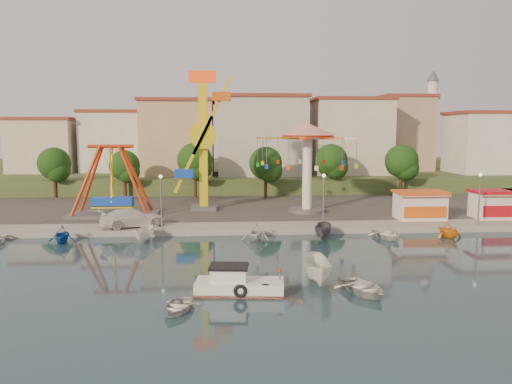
{
  "coord_description": "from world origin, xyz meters",
  "views": [
    {
      "loc": [
        -1.85,
        -35.57,
        10.1
      ],
      "look_at": [
        1.33,
        14.0,
        4.0
      ],
      "focal_mm": 35.0,
      "sensor_mm": 36.0,
      "label": 1
    }
  ],
  "objects": [
    {
      "name": "kamikaze_tower",
      "position": [
        -4.07,
        24.09,
        8.56
      ],
      "size": [
        5.11,
        3.1,
        16.5
      ],
      "color": "#59595E",
      "rests_on": "quay_deck"
    },
    {
      "name": "tree_1",
      "position": [
        -16.0,
        36.24,
        5.2
      ],
      "size": [
        4.35,
        4.35,
        6.8
      ],
      "color": "#382314",
      "rests_on": "quay_deck"
    },
    {
      "name": "lamp_post_1",
      "position": [
        -8.0,
        13.0,
        3.1
      ],
      "size": [
        0.14,
        0.14,
        5.0
      ],
      "primitive_type": "cylinder",
      "color": "#59595E",
      "rests_on": "quay_deck"
    },
    {
      "name": "pirate_ship_ride",
      "position": [
        -14.4,
        20.85,
        4.39
      ],
      "size": [
        10.0,
        5.0,
        8.0
      ],
      "color": "#59595E",
      "rests_on": "quay_deck"
    },
    {
      "name": "booth_mid",
      "position": [
        27.84,
        16.49,
        2.16
      ],
      "size": [
        5.4,
        3.78,
        3.08
      ],
      "color": "white",
      "rests_on": "quay_deck"
    },
    {
      "name": "tree_4",
      "position": [
        14.0,
        37.35,
        5.75
      ],
      "size": [
        4.86,
        4.86,
        7.6
      ],
      "color": "#382314",
      "rests_on": "quay_deck"
    },
    {
      "name": "booth_left",
      "position": [
        19.26,
        16.49,
        2.16
      ],
      "size": [
        5.4,
        3.78,
        3.08
      ],
      "color": "white",
      "rests_on": "quay_deck"
    },
    {
      "name": "wave_swinger",
      "position": [
        7.84,
        21.99,
        8.2
      ],
      "size": [
        11.6,
        11.6,
        10.4
      ],
      "color": "#59595E",
      "rests_on": "quay_deck"
    },
    {
      "name": "moored_boat_6",
      "position": [
        13.51,
        9.8,
        0.39
      ],
      "size": [
        3.51,
        4.28,
        0.77
      ],
      "primitive_type": "imported",
      "rotation": [
        0.0,
        0.0,
        0.25
      ],
      "color": "white",
      "rests_on": "ground"
    },
    {
      "name": "lamp_post_2",
      "position": [
        8.0,
        13.0,
        3.1
      ],
      "size": [
        0.14,
        0.14,
        5.0
      ],
      "primitive_type": "cylinder",
      "color": "#59595E",
      "rests_on": "quay_deck"
    },
    {
      "name": "moored_boat_1",
      "position": [
        -16.57,
        9.8,
        0.78
      ],
      "size": [
        2.79,
        3.16,
        1.56
      ],
      "primitive_type": "imported",
      "rotation": [
        0.0,
        0.0,
        0.09
      ],
      "color": "#124A9E",
      "rests_on": "ground"
    },
    {
      "name": "rowboat_b",
      "position": [
        -4.52,
        -8.33,
        0.31
      ],
      "size": [
        2.9,
        3.5,
        0.63
      ],
      "primitive_type": "imported",
      "rotation": [
        0.0,
        0.0,
        -0.28
      ],
      "color": "silver",
      "rests_on": "ground"
    },
    {
      "name": "asphalt_pad",
      "position": [
        0.0,
        30.0,
        0.6
      ],
      "size": [
        90.0,
        28.0,
        0.01
      ],
      "primitive_type": "cube",
      "color": "#4C4944",
      "rests_on": "quay_deck"
    },
    {
      "name": "tree_5",
      "position": [
        24.0,
        35.54,
        5.71
      ],
      "size": [
        4.83,
        4.83,
        7.54
      ],
      "color": "#382314",
      "rests_on": "quay_deck"
    },
    {
      "name": "building_6",
      "position": [
        44.15,
        48.77,
        9.18
      ],
      "size": [
        8.23,
        8.98,
        12.36
      ],
      "primitive_type": "cube",
      "color": "silver",
      "rests_on": "hill_terrace"
    },
    {
      "name": "hill_terrace",
      "position": [
        0.0,
        67.0,
        1.5
      ],
      "size": [
        200.0,
        60.0,
        3.0
      ],
      "primitive_type": "cube",
      "color": "#384C26",
      "rests_on": "ground"
    },
    {
      "name": "rowboat_a",
      "position": [
        6.78,
        -5.92,
        0.4
      ],
      "size": [
        3.85,
        4.56,
        0.81
      ],
      "primitive_type": "imported",
      "rotation": [
        0.0,
        0.0,
        0.32
      ],
      "color": "silver",
      "rests_on": "ground"
    },
    {
      "name": "ground",
      "position": [
        0.0,
        0.0,
        0.0
      ],
      "size": [
        200.0,
        200.0,
        0.0
      ],
      "primitive_type": "plane",
      "color": "#142B38",
      "rests_on": "ground"
    },
    {
      "name": "moored_boat_7",
      "position": [
        19.42,
        9.8,
        0.77
      ],
      "size": [
        3.14,
        3.43,
        1.54
      ],
      "primitive_type": "imported",
      "rotation": [
        0.0,
        0.0,
        0.24
      ],
      "color": "orange",
      "rests_on": "ground"
    },
    {
      "name": "tree_2",
      "position": [
        -6.0,
        35.81,
        5.92
      ],
      "size": [
        5.02,
        5.02,
        7.85
      ],
      "color": "#382314",
      "rests_on": "quay_deck"
    },
    {
      "name": "skiff",
      "position": [
        4.34,
        -3.63,
        0.9
      ],
      "size": [
        2.06,
        4.77,
        1.8
      ],
      "primitive_type": "imported",
      "rotation": [
        0.0,
        0.0,
        -0.07
      ],
      "color": "white",
      "rests_on": "ground"
    },
    {
      "name": "moored_boat_5",
      "position": [
        7.38,
        9.8,
        0.77
      ],
      "size": [
        2.55,
        4.22,
        1.53
      ],
      "primitive_type": "imported",
      "rotation": [
        0.0,
        0.0,
        -0.29
      ],
      "color": "#4F4E53",
      "rests_on": "ground"
    },
    {
      "name": "tree_0",
      "position": [
        -26.0,
        36.98,
        5.47
      ],
      "size": [
        4.6,
        4.6,
        7.19
      ],
      "color": "#382314",
      "rests_on": "quay_deck"
    },
    {
      "name": "building_0",
      "position": [
        -33.37,
        46.06,
        8.93
      ],
      "size": [
        9.26,
        9.53,
        11.87
      ],
      "primitive_type": "cube",
      "color": "beige",
      "rests_on": "hill_terrace"
    },
    {
      "name": "building_4",
      "position": [
        19.07,
        52.2,
        7.62
      ],
      "size": [
        10.75,
        9.23,
        9.24
      ],
      "primitive_type": "cube",
      "color": "beige",
      "rests_on": "hill_terrace"
    },
    {
      "name": "building_5",
      "position": [
        32.37,
        50.33,
        8.61
      ],
      "size": [
        12.77,
        10.96,
        11.21
      ],
      "primitive_type": "cube",
      "color": "tan",
      "rests_on": "hill_terrace"
    },
    {
      "name": "building_3",
      "position": [
        5.6,
        48.8,
        7.6
      ],
      "size": [
        12.59,
        10.5,
        9.2
      ],
      "primitive_type": "cube",
      "color": "beige",
      "rests_on": "hill_terrace"
    },
    {
      "name": "minaret",
      "position": [
        36.0,
        54.0,
        12.55
      ],
      "size": [
        2.8,
        2.8,
        18.0
      ],
      "color": "silver",
      "rests_on": "hill_terrace"
    },
    {
      "name": "building_2",
      "position": [
        -8.19,
        51.96,
        8.62
      ],
      "size": [
        11.95,
        9.28,
        11.23
      ],
      "primitive_type": "cube",
      "color": "tan",
      "rests_on": "hill_terrace"
    },
    {
      "name": "cabin_motorboat",
      "position": [
        -1.08,
        -5.35,
        0.52
      ],
      "size": [
        5.67,
        2.62,
        1.93
      ],
      "rotation": [
        0.0,
        0.0,
        -0.1
      ],
      "color": "white",
      "rests_on": "ground"
    },
    {
      "name": "building_1",
      "position": [
        -21.33,
        51.38,
        7.32
      ],
      "size": [
        12.33,
        9.01,
        8.63
      ],
      "primitive_type": "cube",
      "color": "silver",
      "rests_on": "hill_terrace"
    },
    {
      "name": "moored_boat_4",
      "position": [
        1.08,
        9.8,
        0.78
      ],
      "size": [
        3.13,
        3.44,
        1.56
      ],
      "primitive_type": "imported",
      "rotation": [
        0.0,
        0.0,
        -0.21
      ],
      "color": "silver",
      "rests_on": "ground"
    },
    {
      "name": "quay_deck",
      "position": [
        0.0,
        62.0,
        0.3
      ],
      "size": [
        200.0,
        100.0,
        0.6
      ],
      "primitive_type": "cube",
      "color": "#9E998E",
      "rests_on": "ground"
    },
    {
      "name": "moored_boat_2",
      "position": [
        -9.21,
        9.8,
        0.7
      ],
      "size": [
        1.92,
        3.82,
        1.41
      ],
      "primitive_type": "imported",
      "rotation": [
        0.0,
        0.0,
        -0.15
      ],
      "color": "white",
      "rests_on": "ground"
    },
    {
      "name": "tree_3",
      "position": [
        4.0,
        34.36,
        5.55
      ],
      "size": [
        4.68,
        4.68,
        7.32
      ],
      "color": "#382314",
      "rests_on": "quay_deck"
    },
    {
      "name": "van",
      "position": [
        -10.98,
        14.0,
        1.51
      ],
      "size": [
        6.8,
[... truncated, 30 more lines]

